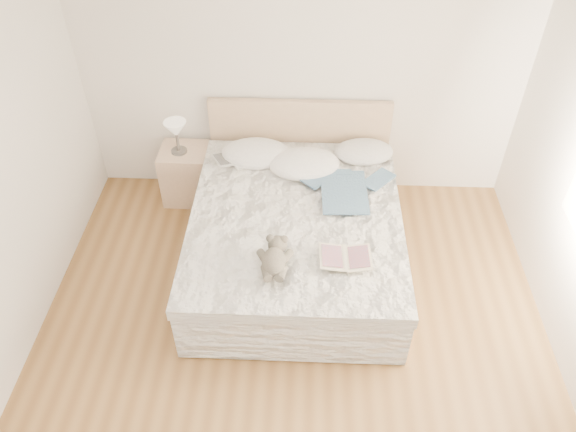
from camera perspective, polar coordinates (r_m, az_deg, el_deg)
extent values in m
cube|color=brown|center=(4.31, 0.27, -15.72)|extent=(4.00, 4.50, 0.00)
cube|color=white|center=(2.47, 0.47, 19.62)|extent=(4.00, 4.50, 0.00)
cube|color=silver|center=(5.08, 1.32, 15.36)|extent=(4.00, 0.02, 2.70)
cube|color=tan|center=(4.94, 0.78, -3.70)|extent=(1.68, 2.08, 0.20)
cube|color=white|center=(4.76, 0.81, -1.61)|extent=(1.60, 2.00, 0.30)
cube|color=white|center=(4.59, 0.81, -0.34)|extent=(1.72, 2.05, 0.10)
cube|color=tan|center=(5.47, 1.17, 7.11)|extent=(1.70, 0.06, 1.00)
cube|color=tan|center=(5.56, -10.24, 4.22)|extent=(0.46, 0.41, 0.56)
cylinder|color=#504B44|center=(5.38, -11.00, 6.51)|extent=(0.15, 0.15, 0.02)
cylinder|color=#443D39|center=(5.32, -11.16, 7.49)|extent=(0.03, 0.03, 0.20)
cone|color=#F2E7CD|center=(5.25, -11.35, 8.65)|extent=(0.25, 0.25, 0.15)
ellipsoid|color=white|center=(5.14, -3.30, 6.38)|extent=(0.63, 0.45, 0.19)
ellipsoid|color=white|center=(5.01, 1.67, 5.32)|extent=(0.68, 0.51, 0.19)
ellipsoid|color=silver|center=(5.20, 7.69, 6.49)|extent=(0.58, 0.43, 0.16)
cube|color=silver|center=(5.09, -5.73, 5.63)|extent=(0.39, 0.36, 0.02)
cube|color=beige|center=(4.18, 5.83, -4.26)|extent=(0.41, 0.29, 0.03)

